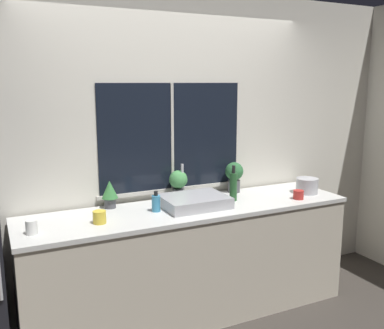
{
  "coord_description": "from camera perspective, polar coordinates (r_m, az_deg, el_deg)",
  "views": [
    {
      "loc": [
        -1.43,
        -2.69,
        1.93
      ],
      "look_at": [
        0.02,
        0.33,
        1.29
      ],
      "focal_mm": 40.0,
      "sensor_mm": 36.0,
      "label": 1
    }
  ],
  "objects": [
    {
      "name": "mug_red",
      "position": [
        3.82,
        14.01,
        -3.93
      ],
      "size": [
        0.09,
        0.09,
        0.08
      ],
      "color": "#B72D28",
      "rests_on": "counter"
    },
    {
      "name": "mug_white",
      "position": [
        3.06,
        -20.61,
        -7.83
      ],
      "size": [
        0.08,
        0.08,
        0.1
      ],
      "color": "white",
      "rests_on": "counter"
    },
    {
      "name": "wall_right",
      "position": [
        5.65,
        16.14,
        4.59
      ],
      "size": [
        0.06,
        7.0,
        2.7
      ],
      "color": "silver",
      "rests_on": "ground_plane"
    },
    {
      "name": "bottle_tall",
      "position": [
        3.66,
        5.53,
        -2.86
      ],
      "size": [
        0.06,
        0.06,
        0.31
      ],
      "color": "#235128",
      "rests_on": "counter"
    },
    {
      "name": "potted_plant_right",
      "position": [
        3.92,
        5.65,
        -1.36
      ],
      "size": [
        0.17,
        0.17,
        0.28
      ],
      "color": "#4C4C51",
      "rests_on": "counter"
    },
    {
      "name": "kettle",
      "position": [
        4.03,
        15.09,
        -2.66
      ],
      "size": [
        0.2,
        0.2,
        0.15
      ],
      "color": "#B2B2B7",
      "rests_on": "counter"
    },
    {
      "name": "sink",
      "position": [
        3.48,
        0.27,
        -4.9
      ],
      "size": [
        0.52,
        0.46,
        0.31
      ],
      "color": "#ADADB2",
      "rests_on": "counter"
    },
    {
      "name": "potted_plant_center",
      "position": [
        3.67,
        -1.84,
        -2.38
      ],
      "size": [
        0.16,
        0.16,
        0.25
      ],
      "color": "#4C4C51",
      "rests_on": "counter"
    },
    {
      "name": "potted_plant_left",
      "position": [
        3.49,
        -10.91,
        -3.67
      ],
      "size": [
        0.13,
        0.13,
        0.22
      ],
      "color": "#4C4C51",
      "rests_on": "counter"
    },
    {
      "name": "wall_back",
      "position": [
        3.75,
        -2.87,
        1.98
      ],
      "size": [
        8.0,
        0.09,
        2.7
      ],
      "color": "silver",
      "rests_on": "ground_plane"
    },
    {
      "name": "counter",
      "position": [
        3.64,
        -0.24,
        -12.74
      ],
      "size": [
        2.72,
        0.68,
        0.94
      ],
      "color": "beige",
      "rests_on": "ground_plane"
    },
    {
      "name": "soap_bottle",
      "position": [
        3.36,
        -4.82,
        -5.13
      ],
      "size": [
        0.07,
        0.07,
        0.16
      ],
      "color": "teal",
      "rests_on": "counter"
    },
    {
      "name": "mug_yellow",
      "position": [
        3.15,
        -12.23,
        -6.88
      ],
      "size": [
        0.09,
        0.09,
        0.09
      ],
      "color": "gold",
      "rests_on": "counter"
    }
  ]
}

